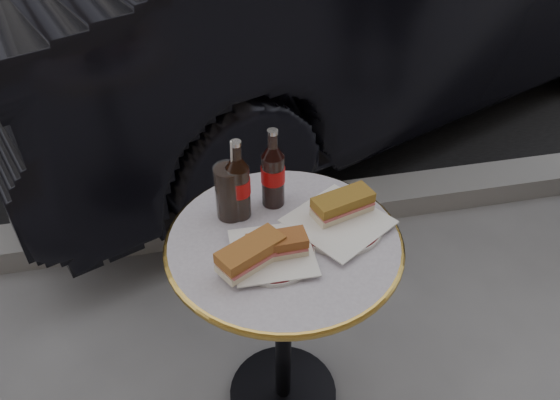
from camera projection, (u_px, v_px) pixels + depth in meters
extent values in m
plane|color=gray|center=(283.00, 395.00, 1.87)|extent=(80.00, 80.00, 0.00)
cube|color=gray|center=(242.00, 217.00, 2.52)|extent=(40.00, 0.20, 0.12)
cylinder|color=silver|center=(273.00, 255.00, 1.36)|extent=(0.25, 0.25, 0.01)
cylinder|color=silver|center=(338.00, 224.00, 1.45)|extent=(0.31, 0.31, 0.01)
cube|color=#9A5B27|center=(251.00, 255.00, 1.30)|extent=(0.18, 0.15, 0.06)
cube|color=brown|center=(277.00, 246.00, 1.33)|extent=(0.15, 0.07, 0.05)
cube|color=olive|center=(343.00, 205.00, 1.45)|extent=(0.18, 0.12, 0.06)
cylinder|color=black|center=(229.00, 192.00, 1.43)|extent=(0.09, 0.09, 0.16)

